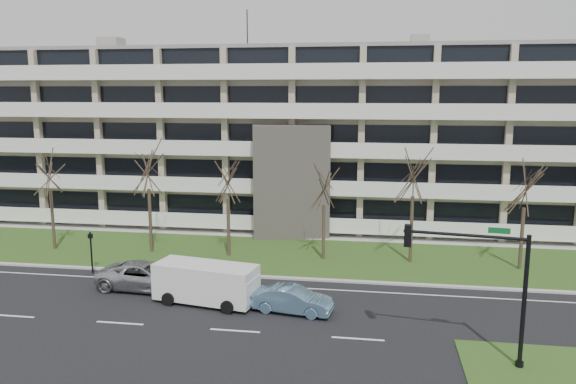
% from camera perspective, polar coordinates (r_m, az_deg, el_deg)
% --- Properties ---
extents(ground, '(160.00, 160.00, 0.00)m').
position_cam_1_polar(ground, '(28.50, -5.41, -13.85)').
color(ground, black).
rests_on(ground, ground).
extents(grass_verge, '(90.00, 10.00, 0.06)m').
position_cam_1_polar(grass_verge, '(40.44, -0.88, -6.41)').
color(grass_verge, '#2B4517').
rests_on(grass_verge, ground).
extents(curb, '(90.00, 0.35, 0.12)m').
position_cam_1_polar(curb, '(35.75, -2.24, -8.63)').
color(curb, '#B2B2AD').
rests_on(curb, ground).
extents(sidewalk, '(90.00, 2.00, 0.08)m').
position_cam_1_polar(sidewalk, '(45.67, 0.28, -4.45)').
color(sidewalk, '#B2B2AD').
rests_on(sidewalk, ground).
extents(grass_median, '(7.00, 5.00, 0.06)m').
position_cam_1_polar(grass_median, '(26.97, 24.94, -16.20)').
color(grass_median, '#2B4517').
rests_on(grass_median, ground).
extents(lane_edge_line, '(90.00, 0.12, 0.01)m').
position_cam_1_polar(lane_edge_line, '(34.38, -2.73, -9.51)').
color(lane_edge_line, white).
rests_on(lane_edge_line, ground).
extents(apartment_building, '(60.50, 15.10, 18.75)m').
position_cam_1_polar(apartment_building, '(51.09, 1.42, 5.73)').
color(apartment_building, '#B5A98D').
rests_on(apartment_building, ground).
extents(silver_pickup, '(5.91, 3.02, 1.60)m').
position_cam_1_polar(silver_pickup, '(34.66, -14.21, -8.27)').
color(silver_pickup, '#ACAFB4').
rests_on(silver_pickup, ground).
extents(blue_sedan, '(4.43, 2.12, 1.40)m').
position_cam_1_polar(blue_sedan, '(30.27, 0.46, -10.89)').
color(blue_sedan, '#6E9CBE').
rests_on(blue_sedan, ground).
extents(white_van, '(5.97, 3.10, 2.20)m').
position_cam_1_polar(white_van, '(31.66, -8.21, -8.84)').
color(white_van, white).
rests_on(white_van, ground).
extents(traffic_signal, '(5.18, 1.03, 6.04)m').
position_cam_1_polar(traffic_signal, '(25.31, 19.14, -8.06)').
color(traffic_signal, black).
rests_on(traffic_signal, ground).
extents(pedestrian_signal, '(0.26, 0.21, 2.76)m').
position_cam_1_polar(pedestrian_signal, '(38.27, -19.38, -5.29)').
color(pedestrian_signal, black).
rests_on(pedestrian_signal, ground).
extents(tree_1, '(3.97, 3.97, 7.94)m').
position_cam_1_polar(tree_1, '(44.27, -23.14, 2.35)').
color(tree_1, '#382B21').
rests_on(tree_1, ground).
extents(tree_2, '(4.18, 4.18, 8.36)m').
position_cam_1_polar(tree_2, '(41.13, -14.06, 2.79)').
color(tree_2, '#382B21').
rests_on(tree_2, ground).
extents(tree_3, '(3.72, 3.72, 7.44)m').
position_cam_1_polar(tree_3, '(39.27, -6.17, 1.64)').
color(tree_3, '#382B21').
rests_on(tree_3, ground).
extents(tree_4, '(3.48, 3.48, 6.96)m').
position_cam_1_polar(tree_4, '(38.40, 3.69, 0.91)').
color(tree_4, '#382B21').
rests_on(tree_4, ground).
extents(tree_5, '(4.13, 4.13, 8.26)m').
position_cam_1_polar(tree_5, '(38.39, 12.65, 2.21)').
color(tree_5, '#382B21').
rests_on(tree_5, ground).
extents(tree_6, '(3.70, 3.70, 7.41)m').
position_cam_1_polar(tree_6, '(39.13, 23.01, 0.81)').
color(tree_6, '#382B21').
rests_on(tree_6, ground).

